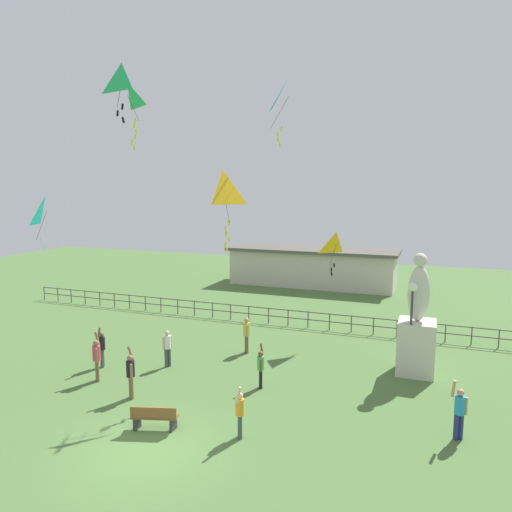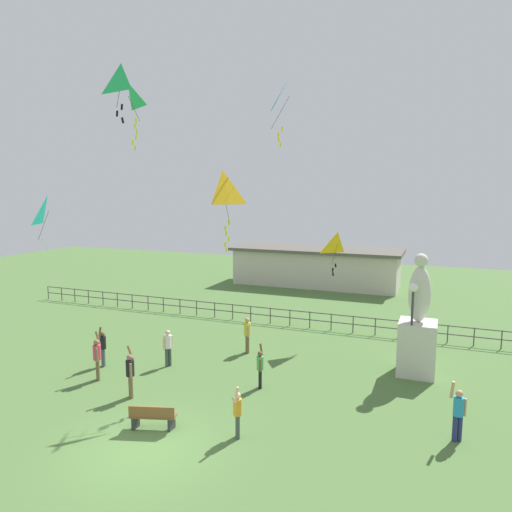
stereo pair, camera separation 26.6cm
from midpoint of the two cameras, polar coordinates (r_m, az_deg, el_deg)
ground_plane at (r=15.69m, az=-13.57°, el=-21.78°), size 80.00×80.00×0.00m
statue_monument at (r=21.12m, az=18.62°, el=-8.87°), size 1.52×1.52×5.17m
lamppost at (r=20.20m, az=18.06°, el=-6.06°), size 0.36×0.36×4.04m
park_bench at (r=16.39m, az=-12.73°, el=-18.55°), size 1.55×0.84×0.85m
person_0 at (r=18.90m, az=0.16°, el=-13.27°), size 0.28×0.47×1.76m
person_1 at (r=20.59m, az=-19.16°, el=-11.53°), size 0.39×0.51×2.02m
person_2 at (r=22.06m, az=-18.58°, el=-10.40°), size 0.29×0.50×1.87m
person_3 at (r=22.69m, az=-1.50°, el=-9.31°), size 0.34×0.45×1.73m
person_4 at (r=18.62m, az=-15.40°, el=-13.54°), size 0.42×0.51×1.98m
person_5 at (r=21.39m, az=-11.07°, el=-10.69°), size 0.30×0.45×1.64m
person_6 at (r=15.45m, az=-2.51°, el=-18.34°), size 0.28×0.47×1.76m
person_7 at (r=16.51m, az=23.06°, el=-16.84°), size 0.52×0.31×1.95m
kite_0 at (r=18.97m, az=-4.45°, el=7.92°), size 1.16×1.26×3.24m
kite_1 at (r=23.91m, az=9.39°, el=1.33°), size 1.14×1.11×2.23m
kite_2 at (r=21.65m, az=3.55°, el=18.60°), size 1.25×1.11×2.86m
kite_3 at (r=20.71m, az=-15.68°, el=18.04°), size 1.25×1.03×2.65m
kite_4 at (r=23.47m, az=-24.41°, el=4.91°), size 0.99×1.19×2.54m
kite_5 at (r=17.47m, az=-16.42°, el=19.89°), size 1.13×0.51×1.98m
waterfront_railing at (r=27.41m, az=2.56°, el=-7.09°), size 36.04×0.06×0.95m
pavilion_building at (r=38.79m, az=6.68°, el=-1.26°), size 13.72×4.58×3.06m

